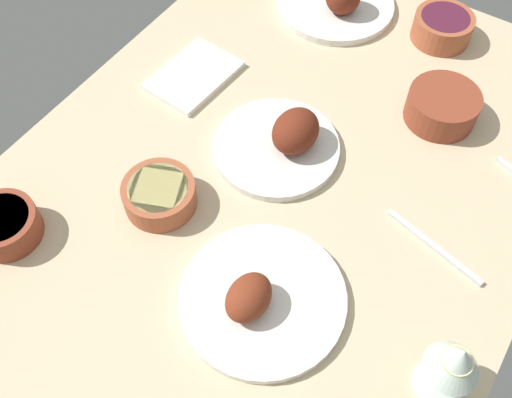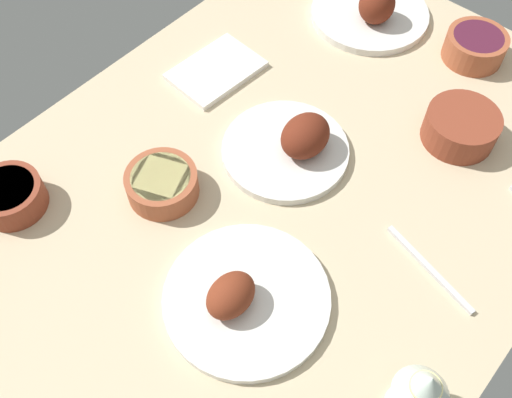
# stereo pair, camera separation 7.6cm
# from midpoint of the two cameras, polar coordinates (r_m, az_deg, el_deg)

# --- Properties ---
(dining_table) EXTENTS (1.40, 0.90, 0.04)m
(dining_table) POSITION_cam_midpoint_polar(r_m,az_deg,el_deg) (1.01, 2.15, -1.38)
(dining_table) COLOR #C6B28E
(dining_table) RESTS_ON ground
(plate_near_viewer) EXTENTS (0.26, 0.26, 0.07)m
(plate_near_viewer) POSITION_cam_midpoint_polar(r_m,az_deg,el_deg) (0.90, 1.19, -9.82)
(plate_near_viewer) COLOR silver
(plate_near_viewer) RESTS_ON dining_table
(plate_far_side) EXTENTS (0.23, 0.23, 0.09)m
(plate_far_side) POSITION_cam_midpoint_polar(r_m,az_deg,el_deg) (1.05, 5.74, 5.21)
(plate_far_side) COLOR silver
(plate_far_side) RESTS_ON dining_table
(plate_center_main) EXTENTS (0.26, 0.26, 0.10)m
(plate_center_main) POSITION_cam_midpoint_polar(r_m,az_deg,el_deg) (1.34, 12.97, 17.48)
(plate_center_main) COLOR silver
(plate_center_main) RESTS_ON dining_table
(bowl_potatoes) EXTENTS (0.12, 0.12, 0.05)m
(bowl_potatoes) POSITION_cam_midpoint_polar(r_m,az_deg,el_deg) (1.00, -7.07, 1.42)
(bowl_potatoes) COLOR #A35133
(bowl_potatoes) RESTS_ON dining_table
(bowl_cream) EXTENTS (0.13, 0.13, 0.06)m
(bowl_cream) POSITION_cam_midpoint_polar(r_m,az_deg,el_deg) (1.14, 21.32, 6.57)
(bowl_cream) COLOR brown
(bowl_cream) RESTS_ON dining_table
(bowl_sauce) EXTENTS (0.11, 0.11, 0.05)m
(bowl_sauce) POSITION_cam_midpoint_polar(r_m,az_deg,el_deg) (1.04, -21.10, 0.22)
(bowl_sauce) COLOR brown
(bowl_sauce) RESTS_ON dining_table
(bowl_onions) EXTENTS (0.12, 0.12, 0.06)m
(bowl_onions) POSITION_cam_midpoint_polar(r_m,az_deg,el_deg) (1.31, 22.34, 13.66)
(bowl_onions) COLOR #A35133
(bowl_onions) RESTS_ON dining_table
(wine_glass) EXTENTS (0.08, 0.08, 0.14)m
(wine_glass) POSITION_cam_midpoint_polar(r_m,az_deg,el_deg) (0.80, 19.00, -17.33)
(wine_glass) COLOR silver
(wine_glass) RESTS_ON dining_table
(folded_napkin) EXTENTS (0.19, 0.14, 0.01)m
(folded_napkin) POSITION_cam_midpoint_polar(r_m,az_deg,el_deg) (1.20, -2.09, 12.41)
(folded_napkin) COLOR white
(folded_napkin) RESTS_ON dining_table
(fork_loose) EXTENTS (0.05, 0.18, 0.01)m
(fork_loose) POSITION_cam_midpoint_polar(r_m,az_deg,el_deg) (0.98, 18.80, -6.61)
(fork_loose) COLOR silver
(fork_loose) RESTS_ON dining_table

